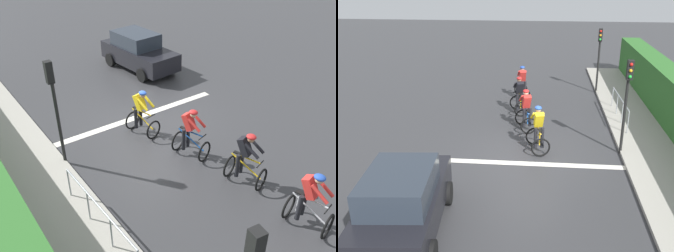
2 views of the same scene
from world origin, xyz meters
The scene contains 11 objects.
ground_plane centered at (0.00, 0.00, 0.00)m, with size 80.00×80.00×0.00m, color #333335.
sidewalk_kerb centered at (4.74, 2.00, 0.06)m, with size 2.80×22.60×0.12m, color #9E998E.
road_marking_stop_line centered at (0.00, -0.69, 0.00)m, with size 7.00×0.30×0.01m, color silver.
cyclist_lead centered at (-0.46, 6.51, 0.80)m, with size 0.87×1.19×1.66m.
cyclist_second centered at (-0.46, 4.37, 0.80)m, with size 0.95×1.22×1.66m.
cyclist_mid centered at (-0.07, 2.39, 0.80)m, with size 0.96×1.23×1.66m.
cyclist_fourth centered at (0.45, 0.37, 0.80)m, with size 0.91×1.21×1.66m.
car_black centered at (-2.65, -4.73, 0.87)m, with size 2.16×4.24×1.76m.
traffic_light_near_crossing centered at (3.36, 0.38, 2.22)m, with size 0.20×0.31×3.34m.
traffic_light_far_junction centered at (3.35, 7.92, 2.22)m, with size 0.23×0.31×3.34m.
pedestrian_railing_kerbside centered at (3.84, 3.79, 0.78)m, with size 0.13×3.41×1.03m.
Camera 2 is at (0.58, -12.67, 6.01)m, focal length 42.72 mm.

